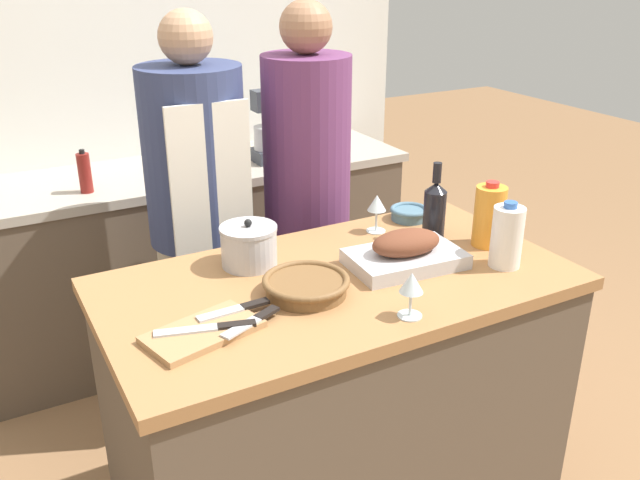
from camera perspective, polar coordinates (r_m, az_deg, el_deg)
kitchen_island at (r=2.26m, az=1.42°, el=-13.78°), size 1.40×0.76×0.93m
back_counter at (r=3.39m, az=-10.54°, el=-1.17°), size 2.10×0.60×0.89m
back_wall at (r=3.48m, az=-13.48°, el=13.53°), size 2.60×0.10×2.55m
roasting_pan at (r=2.09m, az=7.22°, el=-1.04°), size 0.36×0.24×0.12m
wicker_basket at (r=1.91m, az=-1.18°, el=-3.80°), size 0.25×0.25×0.05m
cutting_board at (r=1.75m, az=-9.83°, el=-7.63°), size 0.32×0.23×0.02m
stock_pot at (r=2.08m, az=-6.00°, el=-0.48°), size 0.18×0.18×0.15m
mixing_bowl at (r=2.46m, az=7.52°, el=2.28°), size 0.14×0.14×0.05m
juice_jug at (r=2.27m, az=14.07°, el=1.99°), size 0.10×0.10×0.22m
milk_jug at (r=2.13m, az=15.47°, el=0.28°), size 0.10×0.10×0.21m
wine_bottle_green at (r=2.30m, az=9.63°, el=2.66°), size 0.08×0.08×0.26m
wine_glass_left at (r=2.32m, az=4.80°, el=2.95°), size 0.07×0.07×0.13m
wine_glass_right at (r=1.78m, az=7.71°, el=-3.79°), size 0.07×0.07×0.13m
knife_chef at (r=1.74m, az=-9.32°, el=-7.31°), size 0.25×0.10×0.01m
knife_paring at (r=1.82m, az=-7.06°, el=-5.78°), size 0.20×0.04×0.01m
knife_bread at (r=1.76m, az=-5.66°, el=-6.79°), size 0.19×0.10×0.01m
stand_mixer at (r=3.25m, az=-4.09°, el=9.08°), size 0.18×0.14×0.34m
condiment_bottle_tall at (r=2.98m, az=-19.20°, el=5.37°), size 0.05×0.05×0.18m
condiment_bottle_short at (r=3.51m, az=-1.98°, el=8.90°), size 0.06×0.06×0.15m
person_cook_aproned at (r=2.62m, az=-10.14°, el=2.33°), size 0.38×0.38×1.65m
person_cook_guest at (r=2.69m, az=-1.09°, el=3.70°), size 0.34×0.34×1.67m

